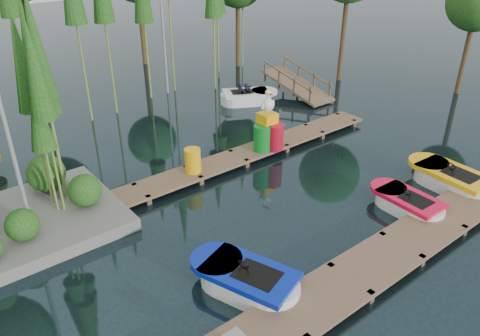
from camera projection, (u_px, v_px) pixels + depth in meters
ground_plane at (237, 209)px, 14.76m from camera, size 90.00×90.00×0.00m
near_dock at (350, 280)px, 11.55m from camera, size 18.00×1.50×0.50m
far_dock at (216, 165)px, 16.93m from camera, size 15.00×1.20×0.50m
lamp_rear at (161, 8)px, 22.52m from camera, size 0.30×0.30×7.25m
ramp at (297, 84)px, 23.90m from camera, size 1.50×3.94×1.49m
boat_blue at (247, 281)px, 11.43m from camera, size 2.23×3.21×0.99m
boat_red at (408, 204)px, 14.57m from camera, size 1.21×2.55×0.85m
boat_yellow_near at (451, 180)px, 15.82m from camera, size 1.49×3.07×1.01m
boat_white_far at (247, 97)px, 23.06m from camera, size 3.11×2.44×1.34m
yellow_barrel at (193, 160)px, 16.14m from camera, size 0.57×0.57×0.85m
drum_cluster at (269, 131)px, 17.75m from camera, size 1.33×1.22×2.29m
seagull_post at (280, 129)px, 18.37m from camera, size 0.45×0.24×0.72m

